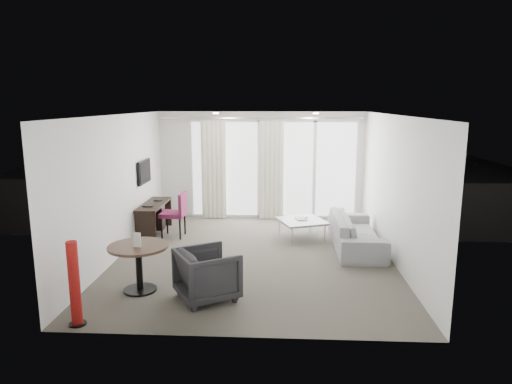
{
  "coord_description": "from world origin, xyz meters",
  "views": [
    {
      "loc": [
        0.46,
        -8.1,
        2.82
      ],
      "look_at": [
        0.0,
        0.6,
        1.1
      ],
      "focal_mm": 32.0,
      "sensor_mm": 36.0,
      "label": 1
    }
  ],
  "objects_px": {
    "desk": "(154,219)",
    "coffee_table": "(302,229)",
    "rattan_chair_b": "(325,188)",
    "tub_armchair": "(207,274)",
    "round_table": "(139,268)",
    "red_lamp": "(74,284)",
    "sofa": "(356,232)",
    "rattan_chair_a": "(310,191)",
    "desk_chair": "(173,215)"
  },
  "relations": [
    {
      "from": "round_table",
      "to": "rattan_chair_b",
      "type": "height_order",
      "value": "rattan_chair_b"
    },
    {
      "from": "round_table",
      "to": "sofa",
      "type": "height_order",
      "value": "round_table"
    },
    {
      "from": "desk",
      "to": "coffee_table",
      "type": "distance_m",
      "value": 3.19
    },
    {
      "from": "desk_chair",
      "to": "coffee_table",
      "type": "xyz_separation_m",
      "value": [
        2.72,
        0.02,
        -0.28
      ]
    },
    {
      "from": "desk",
      "to": "rattan_chair_b",
      "type": "relative_size",
      "value": 1.85
    },
    {
      "from": "desk_chair",
      "to": "rattan_chair_b",
      "type": "xyz_separation_m",
      "value": [
        3.57,
        3.75,
        -0.09
      ]
    },
    {
      "from": "desk",
      "to": "rattan_chair_b",
      "type": "distance_m",
      "value": 5.37
    },
    {
      "from": "coffee_table",
      "to": "rattan_chair_b",
      "type": "height_order",
      "value": "rattan_chair_b"
    },
    {
      "from": "coffee_table",
      "to": "tub_armchair",
      "type": "bearing_deg",
      "value": -115.94
    },
    {
      "from": "tub_armchair",
      "to": "rattan_chair_a",
      "type": "relative_size",
      "value": 1.1
    },
    {
      "from": "desk",
      "to": "tub_armchair",
      "type": "xyz_separation_m",
      "value": [
        1.68,
        -3.28,
        0.04
      ]
    },
    {
      "from": "tub_armchair",
      "to": "sofa",
      "type": "height_order",
      "value": "tub_armchair"
    },
    {
      "from": "tub_armchair",
      "to": "sofa",
      "type": "relative_size",
      "value": 0.37
    },
    {
      "from": "desk_chair",
      "to": "sofa",
      "type": "bearing_deg",
      "value": -5.34
    },
    {
      "from": "desk_chair",
      "to": "tub_armchair",
      "type": "xyz_separation_m",
      "value": [
        1.22,
        -3.08,
        -0.11
      ]
    },
    {
      "from": "tub_armchair",
      "to": "red_lamp",
      "type": "bearing_deg",
      "value": 89.12
    },
    {
      "from": "rattan_chair_b",
      "to": "red_lamp",
      "type": "bearing_deg",
      "value": -93.5
    },
    {
      "from": "desk",
      "to": "round_table",
      "type": "bearing_deg",
      "value": -78.68
    },
    {
      "from": "red_lamp",
      "to": "sofa",
      "type": "height_order",
      "value": "red_lamp"
    },
    {
      "from": "red_lamp",
      "to": "sofa",
      "type": "bearing_deg",
      "value": 39.7
    },
    {
      "from": "round_table",
      "to": "tub_armchair",
      "type": "xyz_separation_m",
      "value": [
        1.07,
        -0.22,
        0.01
      ]
    },
    {
      "from": "red_lamp",
      "to": "coffee_table",
      "type": "height_order",
      "value": "red_lamp"
    },
    {
      "from": "round_table",
      "to": "rattan_chair_a",
      "type": "height_order",
      "value": "rattan_chair_a"
    },
    {
      "from": "desk",
      "to": "red_lamp",
      "type": "xyz_separation_m",
      "value": [
        0.13,
        -4.16,
        0.22
      ]
    },
    {
      "from": "desk_chair",
      "to": "red_lamp",
      "type": "xyz_separation_m",
      "value": [
        -0.34,
        -3.96,
        0.08
      ]
    },
    {
      "from": "round_table",
      "to": "tub_armchair",
      "type": "height_order",
      "value": "tub_armchair"
    },
    {
      "from": "desk",
      "to": "rattan_chair_b",
      "type": "xyz_separation_m",
      "value": [
        4.03,
        3.54,
        0.05
      ]
    },
    {
      "from": "red_lamp",
      "to": "coffee_table",
      "type": "relative_size",
      "value": 1.27
    },
    {
      "from": "desk",
      "to": "coffee_table",
      "type": "xyz_separation_m",
      "value": [
        3.19,
        -0.19,
        -0.14
      ]
    },
    {
      "from": "sofa",
      "to": "rattan_chair_a",
      "type": "relative_size",
      "value": 2.96
    },
    {
      "from": "round_table",
      "to": "red_lamp",
      "type": "height_order",
      "value": "red_lamp"
    },
    {
      "from": "desk_chair",
      "to": "round_table",
      "type": "height_order",
      "value": "desk_chair"
    },
    {
      "from": "tub_armchair",
      "to": "rattan_chair_b",
      "type": "distance_m",
      "value": 7.21
    },
    {
      "from": "desk",
      "to": "tub_armchair",
      "type": "bearing_deg",
      "value": -62.82
    },
    {
      "from": "desk",
      "to": "sofa",
      "type": "relative_size",
      "value": 0.65
    },
    {
      "from": "desk",
      "to": "sofa",
      "type": "height_order",
      "value": "desk"
    },
    {
      "from": "desk_chair",
      "to": "sofa",
      "type": "height_order",
      "value": "desk_chair"
    },
    {
      "from": "coffee_table",
      "to": "desk",
      "type": "bearing_deg",
      "value": 176.67
    },
    {
      "from": "sofa",
      "to": "rattan_chair_b",
      "type": "distance_m",
      "value": 4.31
    },
    {
      "from": "rattan_chair_a",
      "to": "rattan_chair_b",
      "type": "xyz_separation_m",
      "value": [
        0.47,
        0.43,
        0.02
      ]
    },
    {
      "from": "coffee_table",
      "to": "rattan_chair_a",
      "type": "bearing_deg",
      "value": 83.43
    },
    {
      "from": "tub_armchair",
      "to": "rattan_chair_b",
      "type": "relative_size",
      "value": 1.06
    },
    {
      "from": "rattan_chair_a",
      "to": "coffee_table",
      "type": "bearing_deg",
      "value": -75.44
    },
    {
      "from": "red_lamp",
      "to": "tub_armchair",
      "type": "height_order",
      "value": "red_lamp"
    },
    {
      "from": "tub_armchair",
      "to": "rattan_chair_a",
      "type": "bearing_deg",
      "value": -46.92
    },
    {
      "from": "desk",
      "to": "tub_armchair",
      "type": "distance_m",
      "value": 3.68
    },
    {
      "from": "desk_chair",
      "to": "tub_armchair",
      "type": "relative_size",
      "value": 1.17
    },
    {
      "from": "tub_armchair",
      "to": "round_table",
      "type": "bearing_deg",
      "value": 47.72
    },
    {
      "from": "round_table",
      "to": "rattan_chair_b",
      "type": "xyz_separation_m",
      "value": [
        3.42,
        6.6,
        0.03
      ]
    },
    {
      "from": "red_lamp",
      "to": "tub_armchair",
      "type": "distance_m",
      "value": 1.8
    }
  ]
}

